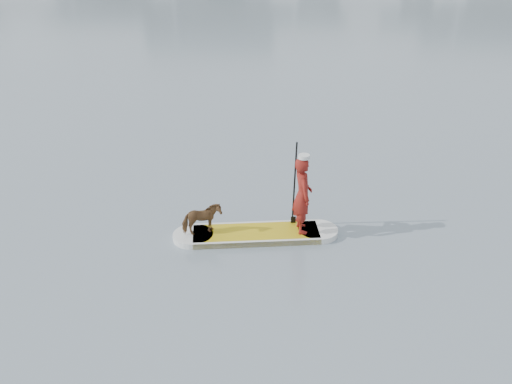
# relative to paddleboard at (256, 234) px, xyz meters

# --- Properties ---
(ground) EXTENTS (140.00, 140.00, 0.00)m
(ground) POSITION_rel_paddleboard_xyz_m (-1.06, 0.49, -0.06)
(ground) COLOR slate
(ground) RESTS_ON ground
(paddleboard) EXTENTS (3.26, 1.25, 0.12)m
(paddleboard) POSITION_rel_paddleboard_xyz_m (0.00, 0.00, 0.00)
(paddleboard) COLOR gold
(paddleboard) RESTS_ON ground
(paddler) EXTENTS (0.50, 0.64, 1.56)m
(paddler) POSITION_rel_paddleboard_xyz_m (0.89, 0.16, 0.84)
(paddler) COLOR maroon
(paddler) RESTS_ON paddleboard
(white_cap) EXTENTS (0.22, 0.22, 0.07)m
(white_cap) POSITION_rel_paddleboard_xyz_m (0.89, 0.16, 1.65)
(white_cap) COLOR silver
(white_cap) RESTS_ON paddler
(dog) EXTENTS (0.83, 0.65, 0.64)m
(dog) POSITION_rel_paddleboard_xyz_m (-1.04, -0.19, 0.38)
(dog) COLOR #55371D
(dog) RESTS_ON paddleboard
(paddle) EXTENTS (0.10, 0.30, 2.00)m
(paddle) POSITION_rel_paddleboard_xyz_m (0.72, 0.42, 0.74)
(paddle) COLOR black
(paddle) RESTS_ON ground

